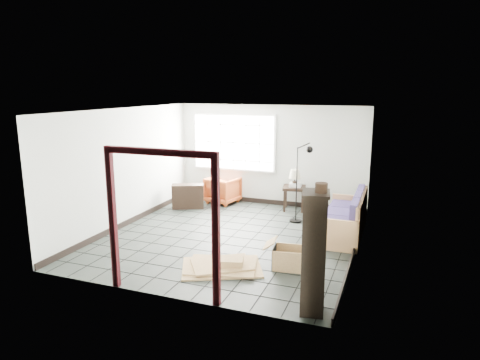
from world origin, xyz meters
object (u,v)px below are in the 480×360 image
at_px(armchair, 223,189).
at_px(tall_shelf, 314,252).
at_px(side_table, 294,191).
at_px(futon_sofa, 347,220).

xyz_separation_m(armchair, tall_shelf, (3.35, -4.80, 0.48)).
xyz_separation_m(armchair, side_table, (1.94, -0.00, 0.11)).
bearing_deg(side_table, tall_shelf, -73.65).
bearing_deg(side_table, futon_sofa, -44.58).
bearing_deg(futon_sofa, side_table, 135.22).
relative_size(armchair, tall_shelf, 0.46).
xyz_separation_m(futon_sofa, side_table, (-1.47, 1.45, 0.17)).
bearing_deg(tall_shelf, armchair, 115.20).
height_order(futon_sofa, side_table, futon_sofa).
bearing_deg(futon_sofa, tall_shelf, -91.31).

